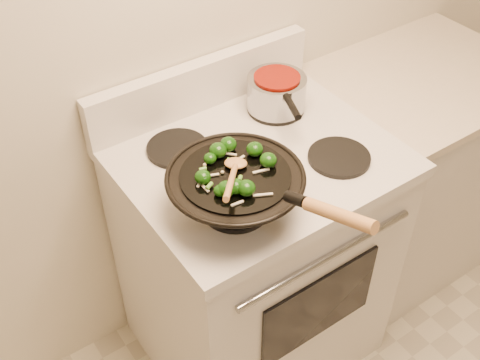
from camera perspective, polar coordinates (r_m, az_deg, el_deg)
stove at (r=2.06m, az=1.37°, el=-7.24°), size 0.78×0.67×1.08m
counter_unit at (r=2.48m, az=15.33°, el=0.73°), size 0.76×0.62×0.91m
wok at (r=1.52m, az=-0.32°, el=-0.91°), size 0.35×0.59×0.24m
stirfry at (r=1.49m, az=-0.63°, el=1.15°), size 0.21×0.23×0.04m
wooden_spoon at (r=1.44m, az=-0.66°, el=0.66°), size 0.19×0.22×0.11m
saucepan at (r=1.89m, az=3.49°, el=8.34°), size 0.18×0.29×0.11m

